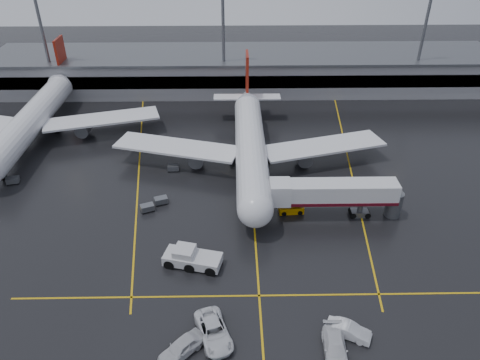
{
  "coord_description": "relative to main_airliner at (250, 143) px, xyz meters",
  "views": [
    {
      "loc": [
        -2.98,
        -61.13,
        41.57
      ],
      "look_at": [
        -2.0,
        -2.0,
        4.0
      ],
      "focal_mm": 34.09,
      "sensor_mm": 36.0,
      "label": 1
    }
  ],
  "objects": [
    {
      "name": "apron_line_centre",
      "position": [
        0.0,
        -9.7,
        -4.2
      ],
      "size": [
        0.25,
        90.0,
        0.02
      ],
      "primitive_type": "cube",
      "color": "gold",
      "rests_on": "ground"
    },
    {
      "name": "light_mast_left",
      "position": [
        -45.0,
        32.3,
        10.27
      ],
      "size": [
        3.0,
        1.2,
        25.45
      ],
      "color": "#595B60",
      "rests_on": "ground"
    },
    {
      "name": "ground",
      "position": [
        0.0,
        -9.7,
        -4.21
      ],
      "size": [
        220.0,
        220.0,
        0.0
      ],
      "primitive_type": "plane",
      "color": "black",
      "rests_on": "ground"
    },
    {
      "name": "apron_line_stop",
      "position": [
        0.0,
        -31.7,
        -4.2
      ],
      "size": [
        60.0,
        0.25,
        0.02
      ],
      "primitive_type": "cube",
      "color": "gold",
      "rests_on": "ground"
    },
    {
      "name": "service_van_b",
      "position": [
        7.58,
        -39.94,
        -3.34
      ],
      "size": [
        2.79,
        6.12,
        1.74
      ],
      "primitive_type": "imported",
      "rotation": [
        0.0,
        0.0,
        -0.06
      ],
      "color": "silver",
      "rests_on": "ground"
    },
    {
      "name": "apron_line_right",
      "position": [
        18.0,
        0.3,
        -4.2
      ],
      "size": [
        7.57,
        69.64,
        0.02
      ],
      "primitive_type": "cube",
      "rotation": [
        0.0,
        0.0,
        -0.1
      ],
      "color": "gold",
      "rests_on": "ground"
    },
    {
      "name": "baggage_cart_c",
      "position": [
        -13.52,
        -2.13,
        -3.58
      ],
      "size": [
        2.05,
        1.37,
        1.12
      ],
      "color": "#595B60",
      "rests_on": "ground"
    },
    {
      "name": "baggage_cart_b",
      "position": [
        -16.26,
        -14.03,
        -3.58
      ],
      "size": [
        2.35,
        1.97,
        1.12
      ],
      "color": "#595B60",
      "rests_on": "ground"
    },
    {
      "name": "jet_bridge",
      "position": [
        11.87,
        -15.7,
        -0.28
      ],
      "size": [
        19.9,
        3.4,
        6.05
      ],
      "color": "silver",
      "rests_on": "ground"
    },
    {
      "name": "light_mast_mid",
      "position": [
        -5.0,
        32.3,
        10.27
      ],
      "size": [
        3.0,
        1.2,
        25.45
      ],
      "color": "#595B60",
      "rests_on": "ground"
    },
    {
      "name": "service_van_a",
      "position": [
        -5.31,
        -37.68,
        -3.29
      ],
      "size": [
        4.98,
        7.25,
        1.84
      ],
      "primitive_type": "imported",
      "rotation": [
        0.0,
        0.0,
        0.32
      ],
      "color": "silver",
      "rests_on": "ground"
    },
    {
      "name": "service_van_d",
      "position": [
        -8.64,
        -39.7,
        -3.3
      ],
      "size": [
        5.31,
        5.29,
        1.82
      ],
      "primitive_type": "imported",
      "rotation": [
        0.0,
        0.0,
        -0.79
      ],
      "color": "silver",
      "rests_on": "ground"
    },
    {
      "name": "main_airliner",
      "position": [
        0.0,
        0.0,
        0.0
      ],
      "size": [
        48.8,
        45.6,
        14.1
      ],
      "color": "silver",
      "rests_on": "ground"
    },
    {
      "name": "second_airliner",
      "position": [
        -42.0,
        12.0,
        0.0
      ],
      "size": [
        48.8,
        45.6,
        14.1
      ],
      "color": "silver",
      "rests_on": "ground"
    },
    {
      "name": "belt_loader",
      "position": [
        5.77,
        -14.72,
        -3.63
      ],
      "size": [
        3.81,
        1.98,
        2.35
      ],
      "color": "#C47F00",
      "rests_on": "ground"
    },
    {
      "name": "light_mast_right",
      "position": [
        40.0,
        32.3,
        10.27
      ],
      "size": [
        3.0,
        1.2,
        25.45
      ],
      "color": "#595B60",
      "rests_on": "ground"
    },
    {
      "name": "terminal",
      "position": [
        0.0,
        38.23,
        0.11
      ],
      "size": [
        122.0,
        19.0,
        8.6
      ],
      "color": "gray",
      "rests_on": "ground"
    },
    {
      "name": "baggage_cart_e",
      "position": [
        -40.06,
        -5.77,
        -3.58
      ],
      "size": [
        2.23,
        1.69,
        1.12
      ],
      "color": "#595B60",
      "rests_on": "ground"
    },
    {
      "name": "baggage_cart_a",
      "position": [
        -14.4,
        -12.11,
        -3.58
      ],
      "size": [
        2.33,
        1.92,
        1.12
      ],
      "color": "#595B60",
      "rests_on": "ground"
    },
    {
      "name": "service_van_c",
      "position": [
        9.52,
        -37.7,
        -3.39
      ],
      "size": [
        5.23,
        3.7,
        1.64
      ],
      "primitive_type": "imported",
      "rotation": [
        0.0,
        0.0,
        1.13
      ],
      "color": "white",
      "rests_on": "ground"
    },
    {
      "name": "apron_line_left",
      "position": [
        -20.0,
        0.3,
        -4.2
      ],
      "size": [
        9.99,
        69.35,
        0.02
      ],
      "primitive_type": "cube",
      "rotation": [
        0.0,
        0.0,
        0.14
      ],
      "color": "gold",
      "rests_on": "ground"
    },
    {
      "name": "pushback_tractor",
      "position": [
        -8.64,
        -26.02,
        -3.14
      ],
      "size": [
        8.0,
        4.81,
        2.68
      ],
      "color": "#BEBEC0",
      "rests_on": "ground"
    }
  ]
}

